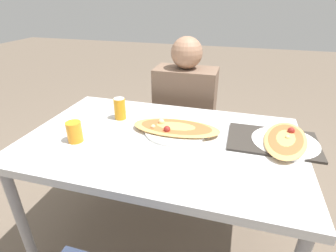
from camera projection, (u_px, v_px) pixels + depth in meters
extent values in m
plane|color=#6B5B4C|center=(163.00, 242.00, 1.66)|extent=(14.00, 14.00, 0.00)
cube|color=silver|center=(162.00, 142.00, 1.33)|extent=(1.37, 0.86, 0.04)
cylinder|color=#99999E|center=(23.00, 225.00, 1.33)|extent=(0.05, 0.05, 0.72)
cylinder|color=#99999E|center=(97.00, 149.00, 1.98)|extent=(0.05, 0.05, 0.72)
cylinder|color=#99999E|center=(274.00, 178.00, 1.67)|extent=(0.05, 0.05, 0.72)
cube|color=#2D3851|center=(185.00, 131.00, 2.06)|extent=(0.40, 0.40, 0.04)
cube|color=#2D3851|center=(191.00, 96.00, 2.11)|extent=(0.38, 0.03, 0.41)
cylinder|color=#38383D|center=(201.00, 171.00, 1.98)|extent=(0.03, 0.03, 0.42)
cylinder|color=#38383D|center=(158.00, 164.00, 2.06)|extent=(0.03, 0.03, 0.42)
cylinder|color=#38383D|center=(208.00, 148.00, 2.27)|extent=(0.03, 0.03, 0.42)
cylinder|color=#38383D|center=(170.00, 143.00, 2.35)|extent=(0.03, 0.03, 0.42)
cylinder|color=#2D2D38|center=(193.00, 164.00, 2.02)|extent=(0.10, 0.10, 0.46)
cylinder|color=#2D2D38|center=(169.00, 160.00, 2.07)|extent=(0.10, 0.10, 0.46)
cube|color=brown|center=(185.00, 101.00, 1.91)|extent=(0.43, 0.24, 0.48)
sphere|color=#997056|center=(187.00, 53.00, 1.76)|extent=(0.21, 0.21, 0.21)
cylinder|color=white|center=(176.00, 130.00, 1.38)|extent=(0.33, 0.33, 0.01)
ellipsoid|color=tan|center=(176.00, 128.00, 1.37)|extent=(0.47, 0.22, 0.02)
ellipsoid|color=#D16033|center=(176.00, 127.00, 1.37)|extent=(0.38, 0.18, 0.01)
sphere|color=beige|center=(161.00, 122.00, 1.40)|extent=(0.03, 0.03, 0.03)
sphere|color=maroon|center=(167.00, 129.00, 1.32)|extent=(0.03, 0.03, 0.03)
sphere|color=beige|center=(153.00, 127.00, 1.35)|extent=(0.02, 0.02, 0.02)
cylinder|color=orange|center=(120.00, 109.00, 1.50)|extent=(0.07, 0.07, 0.12)
cylinder|color=silver|center=(119.00, 99.00, 1.47)|extent=(0.06, 0.06, 0.00)
cylinder|color=orange|center=(74.00, 132.00, 1.27)|extent=(0.07, 0.07, 0.10)
cube|color=#332D28|center=(273.00, 141.00, 1.28)|extent=(0.43, 0.28, 0.01)
cylinder|color=white|center=(285.00, 142.00, 1.27)|extent=(0.31, 0.31, 0.01)
ellipsoid|color=tan|center=(286.00, 139.00, 1.26)|extent=(0.26, 0.43, 0.02)
ellipsoid|color=#D16033|center=(286.00, 138.00, 1.26)|extent=(0.22, 0.35, 0.01)
sphere|color=#335928|center=(291.00, 130.00, 1.32)|extent=(0.03, 0.03, 0.03)
sphere|color=maroon|center=(291.00, 131.00, 1.31)|extent=(0.03, 0.03, 0.03)
sphere|color=beige|center=(287.00, 137.00, 1.26)|extent=(0.02, 0.02, 0.02)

